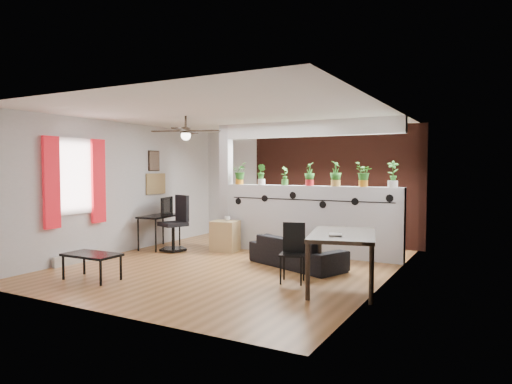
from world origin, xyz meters
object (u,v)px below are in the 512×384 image
Objects in this scene: potted_plant_3 at (310,174)px; potted_plant_5 at (363,174)px; cube_shelf at (225,236)px; office_chair at (176,227)px; folding_chair at (293,247)px; cup at (227,219)px; coffee_table at (92,256)px; potted_plant_4 at (336,173)px; ceiling_fan at (186,132)px; dining_table at (343,239)px; potted_plant_6 at (393,173)px; potted_plant_2 at (285,175)px; potted_plant_1 at (261,174)px; sofa at (297,252)px; computer_desk at (159,218)px; potted_plant_0 at (239,173)px.

potted_plant_3 is 1.05m from potted_plant_5.
office_chair reaches higher than cube_shelf.
potted_plant_5 is 0.52× the size of folding_chair.
potted_plant_3 is at bearing 180.00° from potted_plant_5.
cube_shelf is at bearing 180.00° from cup.
coffee_table is at bearing -80.99° from office_chair.
cube_shelf is (-2.17, -0.46, -1.29)m from potted_plant_4.
dining_table is (2.95, -0.31, -1.61)m from ceiling_fan.
cup is (-3.18, -0.46, -0.93)m from potted_plant_6.
potted_plant_6 reaches higher than dining_table.
potted_plant_4 is at bearing 12.18° from cup.
cup is at bearing 26.18° from office_chair.
potted_plant_5 is (0.53, -0.00, -0.01)m from potted_plant_4.
potted_plant_5 is 3.86m from office_chair.
potted_plant_2 is at bearing 64.91° from coffee_table.
office_chair reaches higher than cup.
ceiling_fan is 2.23m from potted_plant_2.
potted_plant_4 reaches higher than potted_plant_1.
office_chair is (-0.94, -0.46, -0.18)m from cup.
potted_plant_4 is 0.43× the size of office_chair.
cup is (0.05, 0.00, 0.36)m from cube_shelf.
potted_plant_5 is 1.93m from sofa.
potted_plant_2 reaches higher than folding_chair.
potted_plant_1 is 2.11m from potted_plant_5.
cup reaches higher than computer_desk.
folding_chair reaches higher than dining_table.
potted_plant_0 reaches higher than cube_shelf.
dining_table is (1.88, -2.11, -0.85)m from potted_plant_2.
potted_plant_2 reaches higher than computer_desk.
ceiling_fan is 1.92× the size of cube_shelf.
potted_plant_0 reaches higher than folding_chair.
cup is 0.14× the size of coffee_table.
potted_plant_0 is at bearing 144.20° from dining_table.
potted_plant_6 is (2.63, 0.00, 0.03)m from potted_plant_1.
potted_plant_2 is 1.73m from cube_shelf.
potted_plant_0 is at bearing 180.00° from potted_plant_3.
ceiling_fan is at bearing -90.64° from potted_plant_0.
potted_plant_4 is at bearing 3.11° from cube_shelf.
folding_chair is at bearing -61.93° from potted_plant_2.
potted_plant_3 is 1.58m from potted_plant_6.
dining_table is at bearing -57.43° from potted_plant_3.
folding_chair is (0.58, -2.07, -1.07)m from potted_plant_3.
potted_plant_0 reaches higher than sofa.
dining_table is (1.35, -2.11, -0.89)m from potted_plant_3.
sofa reaches higher than coffee_table.
potted_plant_1 is 1.58m from potted_plant_4.
potted_plant_0 is 2.50m from sofa.
folding_chair is at bearing 176.66° from dining_table.
folding_chair is at bearing -88.63° from potted_plant_4.
ceiling_fan reaches higher than potted_plant_4.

